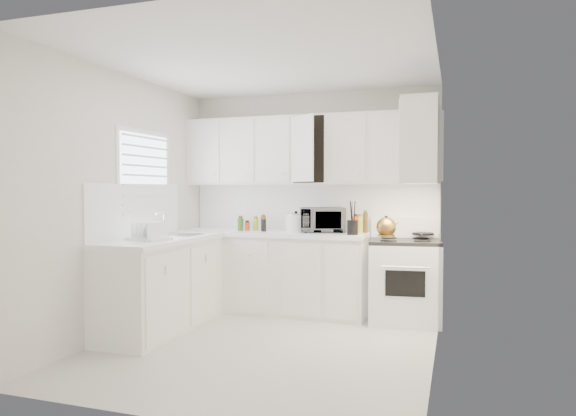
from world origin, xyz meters
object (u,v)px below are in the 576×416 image
at_px(utensil_crock, 353,217).
at_px(dish_rack, 149,230).
at_px(tea_kettle, 386,226).
at_px(microwave, 322,217).
at_px(stove, 405,270).
at_px(rice_cooker, 296,221).

distance_m(utensil_crock, dish_rack, 2.14).
distance_m(tea_kettle, microwave, 0.81).
relative_size(stove, rice_cooker, 4.78).
bearing_deg(rice_cooker, utensil_crock, -4.54).
xyz_separation_m(stove, rice_cooker, (-1.25, 0.05, 0.50)).
relative_size(stove, microwave, 2.26).
height_order(microwave, rice_cooker, microwave).
height_order(tea_kettle, rice_cooker, rice_cooker).
xyz_separation_m(stove, tea_kettle, (-0.18, -0.16, 0.49)).
relative_size(microwave, dish_rack, 1.36).
height_order(stove, tea_kettle, tea_kettle).
bearing_deg(dish_rack, stove, 44.80).
relative_size(stove, dish_rack, 3.08).
bearing_deg(utensil_crock, tea_kettle, -2.14).
bearing_deg(dish_rack, rice_cooker, 67.39).
bearing_deg(tea_kettle, dish_rack, -170.50).
bearing_deg(tea_kettle, microwave, 141.29).
relative_size(microwave, rice_cooker, 2.11).
distance_m(rice_cooker, utensil_crock, 0.74).
distance_m(tea_kettle, rice_cooker, 1.09).
height_order(tea_kettle, utensil_crock, utensil_crock).
height_order(rice_cooker, dish_rack, rice_cooker).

